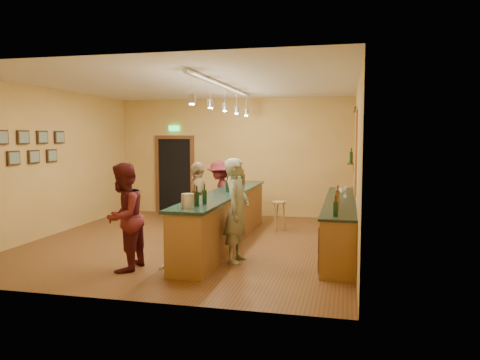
% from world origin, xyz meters
% --- Properties ---
extents(floor, '(7.00, 7.00, 0.00)m').
position_xyz_m(floor, '(0.00, 0.00, 0.00)').
color(floor, '#5B311A').
rests_on(floor, ground).
extents(ceiling, '(6.50, 7.00, 0.02)m').
position_xyz_m(ceiling, '(0.00, 0.00, 3.20)').
color(ceiling, silver).
rests_on(ceiling, wall_back).
extents(wall_back, '(6.50, 0.02, 3.20)m').
position_xyz_m(wall_back, '(0.00, 3.50, 1.60)').
color(wall_back, '#B69244').
rests_on(wall_back, floor).
extents(wall_front, '(6.50, 0.02, 3.20)m').
position_xyz_m(wall_front, '(0.00, -3.50, 1.60)').
color(wall_front, '#B69244').
rests_on(wall_front, floor).
extents(wall_left, '(0.02, 7.00, 3.20)m').
position_xyz_m(wall_left, '(-3.25, 0.00, 1.60)').
color(wall_left, '#B69244').
rests_on(wall_left, floor).
extents(wall_right, '(0.02, 7.00, 3.20)m').
position_xyz_m(wall_right, '(3.25, 0.00, 1.60)').
color(wall_right, '#B69244').
rests_on(wall_right, floor).
extents(doorway, '(1.15, 0.09, 2.48)m').
position_xyz_m(doorway, '(-1.70, 3.47, 1.13)').
color(doorway, black).
rests_on(doorway, wall_back).
extents(tapestry, '(0.03, 1.40, 1.60)m').
position_xyz_m(tapestry, '(3.23, 0.40, 1.85)').
color(tapestry, '#A54021').
rests_on(tapestry, wall_right).
extents(bottle_shelf, '(0.17, 0.55, 0.54)m').
position_xyz_m(bottle_shelf, '(3.17, 1.90, 1.67)').
color(bottle_shelf, '#4F3417').
rests_on(bottle_shelf, wall_right).
extents(picture_grid, '(0.06, 2.20, 0.70)m').
position_xyz_m(picture_grid, '(-3.21, -0.75, 1.95)').
color(picture_grid, '#382111').
rests_on(picture_grid, wall_left).
extents(back_counter, '(0.60, 4.55, 1.27)m').
position_xyz_m(back_counter, '(2.97, 0.18, 0.49)').
color(back_counter, brown).
rests_on(back_counter, floor).
extents(tasting_bar, '(0.74, 5.10, 1.38)m').
position_xyz_m(tasting_bar, '(0.69, -0.00, 0.61)').
color(tasting_bar, brown).
rests_on(tasting_bar, floor).
extents(pendant_track, '(0.11, 4.60, 0.50)m').
position_xyz_m(pendant_track, '(0.69, -0.00, 2.98)').
color(pendant_track, silver).
rests_on(pendant_track, ceiling).
extents(bartender, '(0.49, 0.69, 1.80)m').
position_xyz_m(bartender, '(1.24, -1.27, 0.90)').
color(bartender, gray).
rests_on(bartender, floor).
extents(customer_a, '(0.66, 0.85, 1.75)m').
position_xyz_m(customer_a, '(-0.42, -2.20, 0.87)').
color(customer_a, '#59191E').
rests_on(customer_a, floor).
extents(customer_b, '(0.68, 1.05, 1.66)m').
position_xyz_m(customer_b, '(0.14, -0.06, 0.83)').
color(customer_b, '#997A51').
rests_on(customer_b, floor).
extents(customer_c, '(0.97, 1.19, 1.60)m').
position_xyz_m(customer_c, '(0.14, 1.58, 0.80)').
color(customer_c, '#59191E').
rests_on(customer_c, floor).
extents(bar_stool, '(0.33, 0.33, 0.68)m').
position_xyz_m(bar_stool, '(1.55, 1.58, 0.53)').
color(bar_stool, olive).
rests_on(bar_stool, floor).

